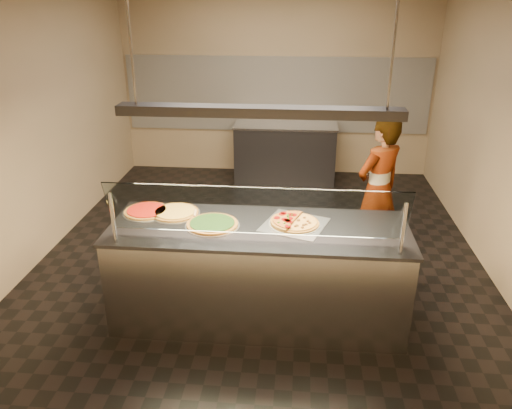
# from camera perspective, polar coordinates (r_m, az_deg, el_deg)

# --- Properties ---
(ground) EXTENTS (5.00, 6.00, 0.02)m
(ground) POSITION_cam_1_polar(r_m,az_deg,el_deg) (5.89, 0.59, -5.70)
(ground) COLOR black
(ground) RESTS_ON ground
(wall_back) EXTENTS (5.00, 0.02, 3.00)m
(wall_back) POSITION_cam_1_polar(r_m,az_deg,el_deg) (8.27, 2.37, 13.85)
(wall_back) COLOR tan
(wall_back) RESTS_ON ground
(wall_front) EXTENTS (5.00, 0.02, 3.00)m
(wall_front) POSITION_cam_1_polar(r_m,az_deg,el_deg) (2.54, -4.82, -8.37)
(wall_front) COLOR tan
(wall_front) RESTS_ON ground
(wall_left) EXTENTS (0.02, 6.00, 3.00)m
(wall_left) POSITION_cam_1_polar(r_m,az_deg,el_deg) (6.06, -24.02, 8.48)
(wall_left) COLOR tan
(wall_left) RESTS_ON ground
(wall_right) EXTENTS (0.02, 6.00, 3.00)m
(wall_right) POSITION_cam_1_polar(r_m,az_deg,el_deg) (5.71, 26.85, 7.20)
(wall_right) COLOR tan
(wall_right) RESTS_ON ground
(tile_band) EXTENTS (4.90, 0.02, 1.20)m
(tile_band) POSITION_cam_1_polar(r_m,az_deg,el_deg) (8.28, 2.33, 12.45)
(tile_band) COLOR silver
(tile_band) RESTS_ON wall_back
(serving_counter) EXTENTS (2.63, 0.94, 0.93)m
(serving_counter) POSITION_cam_1_polar(r_m,az_deg,el_deg) (4.60, 0.31, -7.78)
(serving_counter) COLOR #B7B7BC
(serving_counter) RESTS_ON ground
(sneeze_guard) EXTENTS (2.39, 0.18, 0.54)m
(sneeze_guard) POSITION_cam_1_polar(r_m,az_deg,el_deg) (3.94, -0.10, -0.83)
(sneeze_guard) COLOR #B7B7BC
(sneeze_guard) RESTS_ON serving_counter
(perforated_tray) EXTENTS (0.65, 0.65, 0.01)m
(perforated_tray) POSITION_cam_1_polar(r_m,az_deg,el_deg) (4.43, 4.41, -2.22)
(perforated_tray) COLOR silver
(perforated_tray) RESTS_ON serving_counter
(half_pizza_pepperoni) EXTENTS (0.34, 0.47, 0.05)m
(half_pizza_pepperoni) POSITION_cam_1_polar(r_m,az_deg,el_deg) (4.42, 3.10, -1.84)
(half_pizza_pepperoni) COLOR brown
(half_pizza_pepperoni) RESTS_ON perforated_tray
(half_pizza_sausage) EXTENTS (0.34, 0.47, 0.04)m
(half_pizza_sausage) POSITION_cam_1_polar(r_m,az_deg,el_deg) (4.42, 5.75, -2.06)
(half_pizza_sausage) COLOR brown
(half_pizza_sausage) RESTS_ON perforated_tray
(pizza_spinach) EXTENTS (0.48, 0.48, 0.03)m
(pizza_spinach) POSITION_cam_1_polar(r_m,az_deg,el_deg) (4.41, -5.01, -2.20)
(pizza_spinach) COLOR silver
(pizza_spinach) RESTS_ON serving_counter
(pizza_cheese) EXTENTS (0.46, 0.46, 0.03)m
(pizza_cheese) POSITION_cam_1_polar(r_m,az_deg,el_deg) (4.69, -9.20, -0.85)
(pizza_cheese) COLOR silver
(pizza_cheese) RESTS_ON serving_counter
(pizza_tomato) EXTENTS (0.44, 0.44, 0.03)m
(pizza_tomato) POSITION_cam_1_polar(r_m,az_deg,el_deg) (4.77, -12.36, -0.69)
(pizza_tomato) COLOR silver
(pizza_tomato) RESTS_ON serving_counter
(pizza_spatula) EXTENTS (0.20, 0.23, 0.02)m
(pizza_spatula) POSITION_cam_1_polar(r_m,az_deg,el_deg) (4.56, -6.56, -1.20)
(pizza_spatula) COLOR #B7B7BC
(pizza_spatula) RESTS_ON pizza_spinach
(prep_table) EXTENTS (1.61, 0.74, 0.93)m
(prep_table) POSITION_cam_1_polar(r_m,az_deg,el_deg) (8.05, 3.34, 6.01)
(prep_table) COLOR #39393E
(prep_table) RESTS_ON ground
(worker) EXTENTS (0.72, 0.69, 1.65)m
(worker) POSITION_cam_1_polar(r_m,az_deg,el_deg) (5.64, 13.78, 1.62)
(worker) COLOR #2B2830
(worker) RESTS_ON ground
(heat_lamp_housing) EXTENTS (2.30, 0.18, 0.08)m
(heat_lamp_housing) POSITION_cam_1_polar(r_m,az_deg,el_deg) (4.04, 0.35, 10.59)
(heat_lamp_housing) COLOR #39393E
(heat_lamp_housing) RESTS_ON ceiling
(lamp_rod_left) EXTENTS (0.02, 0.02, 1.01)m
(lamp_rod_left) POSITION_cam_1_polar(r_m,az_deg,el_deg) (4.17, -14.19, 17.89)
(lamp_rod_left) COLOR #B7B7BC
(lamp_rod_left) RESTS_ON ceiling
(lamp_rod_right) EXTENTS (0.02, 0.02, 1.01)m
(lamp_rod_right) POSITION_cam_1_polar(r_m,az_deg,el_deg) (4.00, 15.51, 17.58)
(lamp_rod_right) COLOR #B7B7BC
(lamp_rod_right) RESTS_ON ceiling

